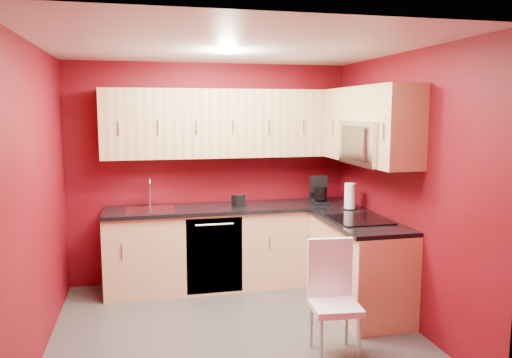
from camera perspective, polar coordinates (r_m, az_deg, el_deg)
name	(u,v)px	position (r m, az deg, el deg)	size (l,w,h in m)	color
floor	(235,330)	(4.70, -2.41, -16.90)	(3.20, 3.20, 0.00)	#44423F
ceiling	(233,46)	(4.30, -2.61, 14.94)	(3.20, 3.20, 0.00)	white
wall_back	(211,173)	(5.80, -5.19, 0.69)	(3.20, 3.20, 0.00)	maroon
wall_front	(281,236)	(2.90, 2.89, -6.48)	(3.20, 3.20, 0.00)	maroon
wall_left	(37,201)	(4.34, -23.77, -2.34)	(3.00, 3.00, 0.00)	maroon
wall_right	(402,188)	(4.88, 16.33, -0.94)	(3.00, 3.00, 0.00)	maroon
base_cabinets_back	(233,247)	(5.70, -2.66, -7.78)	(2.80, 0.60, 0.87)	#E0B580
base_cabinets_right	(358,266)	(5.14, 11.64, -9.67)	(0.60, 1.30, 0.87)	#E0B580
countertop_back	(233,208)	(5.58, -2.66, -3.31)	(2.80, 0.63, 0.04)	black
countertop_right	(359,221)	(5.00, 11.69, -4.76)	(0.63, 1.27, 0.04)	black
upper_cabinets_back	(230,123)	(5.61, -2.98, 6.37)	(2.80, 0.35, 0.75)	tan
upper_cabinets_right	(366,119)	(5.13, 12.47, 6.76)	(0.35, 1.55, 0.75)	tan
microwave	(373,143)	(4.91, 13.27, 4.04)	(0.42, 0.76, 0.42)	silver
cooktop	(360,220)	(4.97, 11.82, -4.56)	(0.50, 0.55, 0.01)	black
sink	(150,206)	(5.50, -11.98, -3.06)	(0.52, 0.42, 0.35)	silver
dishwasher_front	(215,256)	(5.38, -4.76, -8.73)	(0.60, 0.02, 0.82)	black
downlight	(227,52)	(4.60, -3.30, 14.29)	(0.20, 0.20, 0.01)	white
coffee_maker	(320,190)	(5.73, 7.32, -1.29)	(0.19, 0.25, 0.31)	black
napkin_holder	(238,200)	(5.57, -2.02, -2.47)	(0.12, 0.12, 0.12)	black
paper_towel	(350,196)	(5.47, 10.69, -1.96)	(0.16, 0.16, 0.28)	white
dining_chair	(335,300)	(4.15, 9.03, -13.52)	(0.37, 0.39, 0.93)	white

